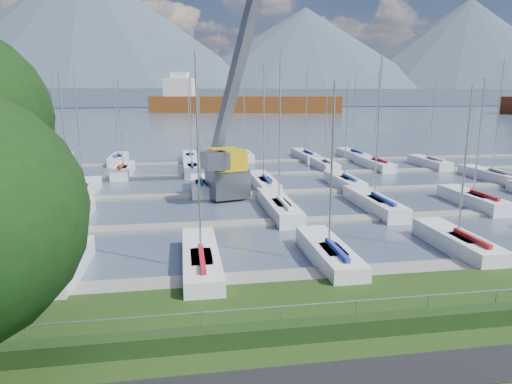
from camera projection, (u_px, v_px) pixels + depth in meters
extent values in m
cube|color=black|center=(330.00, 381.00, 14.65)|extent=(160.00, 2.00, 0.04)
cube|color=#455266|center=(189.00, 109.00, 268.43)|extent=(800.00, 540.00, 0.20)
cube|color=#1B3312|center=(309.00, 330.00, 17.08)|extent=(80.00, 0.70, 0.70)
cylinder|color=#979B9F|center=(306.00, 305.00, 17.29)|extent=(80.00, 0.04, 0.04)
cube|color=#465466|center=(187.00, 97.00, 334.60)|extent=(900.00, 80.00, 12.00)
cone|color=#404D5D|center=(87.00, 33.00, 378.69)|extent=(340.00, 340.00, 115.00)
cone|color=#3F4D5D|center=(305.00, 56.00, 421.18)|extent=(300.00, 300.00, 85.00)
cone|color=#3A4855|center=(467.00, 51.00, 455.77)|extent=(320.00, 320.00, 100.00)
cube|color=gray|center=(275.00, 278.00, 23.38)|extent=(90.00, 1.60, 0.25)
cube|color=gray|center=(247.00, 224.00, 33.02)|extent=(90.00, 1.60, 0.25)
cube|color=slate|center=(232.00, 194.00, 42.67)|extent=(90.00, 1.60, 0.25)
cube|color=slate|center=(223.00, 176.00, 52.32)|extent=(90.00, 1.60, 0.25)
cube|color=gray|center=(216.00, 163.00, 61.96)|extent=(90.00, 1.60, 0.25)
cube|color=#54565B|center=(227.00, 182.00, 40.98)|extent=(3.88, 3.88, 2.60)
cube|color=gold|center=(227.00, 159.00, 40.54)|extent=(3.35, 3.93, 1.80)
cube|color=slate|center=(240.00, 58.00, 43.25)|extent=(5.50, 10.65, 19.89)
cube|color=#56575D|center=(215.00, 160.00, 38.38)|extent=(2.48, 2.62, 1.40)
cube|color=brown|center=(246.00, 107.00, 223.48)|extent=(93.53, 38.14, 10.00)
cube|color=silver|center=(181.00, 91.00, 223.95)|extent=(16.78, 16.78, 12.00)
cube|color=silver|center=(180.00, 76.00, 222.46)|extent=(9.59, 9.59, 4.00)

